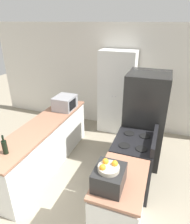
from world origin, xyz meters
The scene contains 10 objects.
wall_back centered at (0.00, 3.53, 1.30)m, with size 7.00×0.06×2.60m.
counter_left centered at (-0.84, 1.39, 0.44)m, with size 0.60×2.58×0.91m.
counter_right centered at (0.84, 0.55, 0.44)m, with size 0.60×0.89×0.91m.
pantry_cabinet centered at (0.09, 3.24, 1.01)m, with size 0.85×0.52×2.03m.
stove centered at (0.86, 1.41, 0.46)m, with size 0.66×0.79×1.07m.
refrigerator centered at (0.91, 2.23, 0.90)m, with size 0.77×0.76×1.81m.
microwave centered at (-0.76, 2.16, 1.05)m, with size 0.40×0.47×0.28m.
wine_bottle centered at (-0.82, 0.46, 1.02)m, with size 0.07×0.07×0.30m.
toaster_oven centered at (0.73, 0.38, 1.03)m, with size 0.34×0.38×0.24m.
fruit_bowl centered at (0.72, 0.36, 1.18)m, with size 0.24×0.24×0.10m.
Camera 1 is at (1.17, -1.30, 2.64)m, focal length 32.00 mm.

